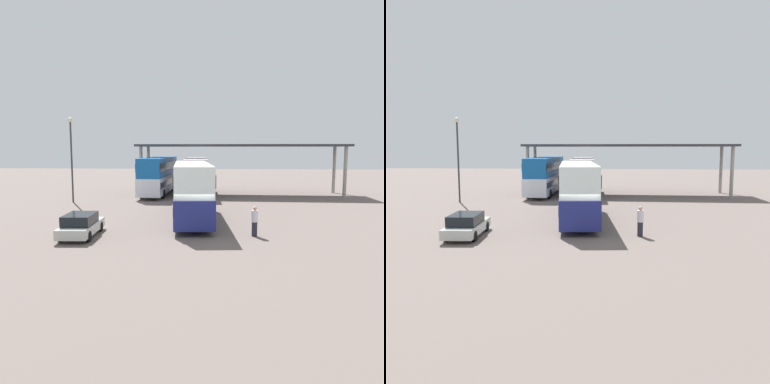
% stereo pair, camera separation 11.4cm
% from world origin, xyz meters
% --- Properties ---
extents(ground_plane, '(140.00, 140.00, 0.00)m').
position_xyz_m(ground_plane, '(0.00, 0.00, 0.00)').
color(ground_plane, '#695D57').
extents(double_decker_main, '(3.39, 11.07, 4.04)m').
position_xyz_m(double_decker_main, '(-0.35, 4.32, 2.22)').
color(double_decker_main, navy).
rests_on(double_decker_main, ground_plane).
extents(parked_hatchback, '(1.90, 4.17, 1.35)m').
position_xyz_m(parked_hatchback, '(-6.46, -1.12, 0.67)').
color(parked_hatchback, '#B6BAB2').
rests_on(parked_hatchback, ground_plane).
extents(double_decker_near_canopy, '(2.93, 11.67, 4.09)m').
position_xyz_m(double_decker_near_canopy, '(-4.93, 18.88, 2.25)').
color(double_decker_near_canopy, silver).
rests_on(double_decker_near_canopy, ground_plane).
extents(double_decker_mid_row, '(2.89, 10.24, 4.01)m').
position_xyz_m(double_decker_mid_row, '(-0.82, 18.82, 2.21)').
color(double_decker_mid_row, navy).
rests_on(double_decker_mid_row, ground_plane).
extents(depot_canopy, '(22.80, 5.70, 5.53)m').
position_xyz_m(depot_canopy, '(4.07, 19.55, 5.17)').
color(depot_canopy, '#33353A').
rests_on(depot_canopy, ground_plane).
extents(lamppost_tall, '(0.44, 0.44, 7.93)m').
position_xyz_m(lamppost_tall, '(-12.14, 12.20, 4.98)').
color(lamppost_tall, '#33353A').
rests_on(lamppost_tall, ground_plane).
extents(pedestrian_waiting, '(0.38, 0.38, 1.76)m').
position_xyz_m(pedestrian_waiting, '(3.58, -0.47, 0.88)').
color(pedestrian_waiting, '#262633').
rests_on(pedestrian_waiting, ground_plane).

